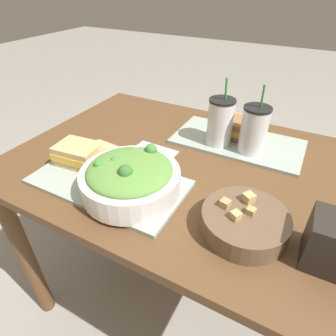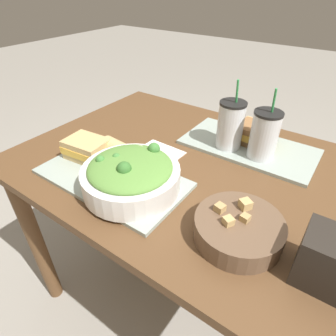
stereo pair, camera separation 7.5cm
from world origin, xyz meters
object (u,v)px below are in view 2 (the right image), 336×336
at_px(baguette_near, 119,151).
at_px(baguette_far, 259,129).
at_px(drink_cup_red, 264,137).
at_px(chip_bag, 335,263).
at_px(sandwich_far, 255,134).
at_px(salad_bowl, 131,174).
at_px(drink_cup_dark, 230,126).
at_px(soup_bowl, 238,228).
at_px(sandwich_near, 87,148).
at_px(napkin_folded, 160,152).

height_order(baguette_near, baguette_far, same).
bearing_deg(drink_cup_red, chip_bag, -52.89).
xyz_separation_m(baguette_near, sandwich_far, (0.32, 0.36, 0.00)).
distance_m(sandwich_far, chip_bag, 0.55).
distance_m(sandwich_far, drink_cup_red, 0.10).
xyz_separation_m(baguette_near, chip_bag, (0.65, -0.08, 0.02)).
height_order(salad_bowl, drink_cup_dark, drink_cup_dark).
relative_size(soup_bowl, sandwich_near, 1.40).
height_order(baguette_far, drink_cup_dark, drink_cup_dark).
bearing_deg(baguette_near, salad_bowl, -118.61).
bearing_deg(drink_cup_dark, baguette_far, 65.42).
height_order(salad_bowl, sandwich_near, salad_bowl).
bearing_deg(baguette_near, sandwich_far, -36.02).
height_order(baguette_near, napkin_folded, baguette_near).
height_order(sandwich_near, napkin_folded, sandwich_near).
distance_m(soup_bowl, napkin_folded, 0.43).
bearing_deg(sandwich_near, sandwich_far, 39.09).
relative_size(salad_bowl, drink_cup_red, 1.17).
distance_m(salad_bowl, napkin_folded, 0.23).
height_order(baguette_near, drink_cup_red, drink_cup_red).
relative_size(baguette_near, chip_bag, 0.97).
bearing_deg(drink_cup_dark, soup_bowl, -61.42).
xyz_separation_m(soup_bowl, baguette_near, (-0.45, 0.08, 0.01)).
distance_m(sandwich_near, napkin_folded, 0.25).
bearing_deg(sandwich_far, sandwich_near, -131.57).
relative_size(sandwich_near, drink_cup_dark, 0.62).
relative_size(sandwich_far, baguette_far, 1.16).
relative_size(baguette_near, drink_cup_red, 0.55).
bearing_deg(soup_bowl, drink_cup_red, 102.35).
xyz_separation_m(baguette_far, chip_bag, (0.33, -0.50, 0.02)).
bearing_deg(drink_cup_red, sandwich_near, -144.53).
bearing_deg(napkin_folded, baguette_far, 50.30).
distance_m(soup_bowl, baguette_far, 0.51).
bearing_deg(napkin_folded, drink_cup_red, 28.01).
distance_m(baguette_near, drink_cup_dark, 0.38).
height_order(baguette_far, napkin_folded, baguette_far).
bearing_deg(sandwich_near, drink_cup_red, 29.70).
xyz_separation_m(baguette_near, drink_cup_dark, (0.26, 0.28, 0.05)).
bearing_deg(salad_bowl, sandwich_near, 169.84).
bearing_deg(baguette_far, soup_bowl, -155.86).
bearing_deg(soup_bowl, chip_bag, -1.35).
distance_m(sandwich_near, drink_cup_red, 0.57).
bearing_deg(drink_cup_red, soup_bowl, -77.65).
relative_size(chip_bag, napkin_folded, 0.85).
bearing_deg(sandwich_near, salad_bowl, -15.93).
bearing_deg(baguette_far, drink_cup_dark, 164.27).
height_order(sandwich_far, drink_cup_red, drink_cup_red).
height_order(drink_cup_red, napkin_folded, drink_cup_red).
distance_m(baguette_far, drink_cup_red, 0.15).
xyz_separation_m(drink_cup_dark, napkin_folded, (-0.18, -0.16, -0.09)).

